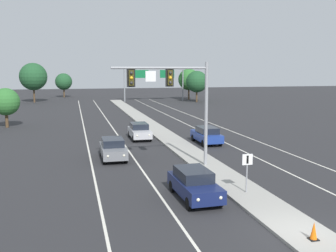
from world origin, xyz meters
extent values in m
plane|color=#28282B|center=(0.00, 0.00, 0.00)|extent=(260.00, 260.00, 0.00)
cube|color=#9E9B93|center=(0.00, 18.00, 0.07)|extent=(2.40, 110.00, 0.15)
cube|color=silver|center=(-4.70, 25.00, 0.00)|extent=(0.14, 100.00, 0.01)
cube|color=silver|center=(4.70, 25.00, 0.00)|extent=(0.14, 100.00, 0.01)
cube|color=silver|center=(-8.00, 25.00, 0.00)|extent=(0.14, 100.00, 0.01)
cube|color=silver|center=(8.00, 25.00, 0.00)|extent=(0.14, 100.00, 0.01)
cylinder|color=gray|center=(-0.18, 11.80, 3.75)|extent=(0.24, 0.24, 7.20)
cylinder|color=gray|center=(-3.45, 11.80, 6.95)|extent=(6.53, 0.16, 0.16)
cube|color=black|center=(-2.79, 11.84, 6.30)|extent=(0.56, 0.06, 1.20)
cube|color=#38330F|center=(-2.79, 11.80, 6.30)|extent=(0.32, 0.32, 1.00)
sphere|color=#282828|center=(-2.79, 11.63, 6.62)|extent=(0.22, 0.22, 0.22)
sphere|color=#F2A819|center=(-2.79, 11.63, 6.30)|extent=(0.22, 0.22, 0.22)
sphere|color=#282828|center=(-2.79, 11.63, 5.98)|extent=(0.22, 0.22, 0.22)
cube|color=black|center=(-5.41, 11.84, 6.30)|extent=(0.56, 0.06, 1.20)
cube|color=#38330F|center=(-5.41, 11.80, 6.30)|extent=(0.32, 0.32, 1.00)
sphere|color=#282828|center=(-5.41, 11.63, 6.62)|extent=(0.22, 0.22, 0.22)
sphere|color=#F2A819|center=(-5.41, 11.63, 6.30)|extent=(0.22, 0.22, 0.22)
sphere|color=#282828|center=(-5.41, 11.63, 5.98)|extent=(0.22, 0.22, 0.22)
cube|color=white|center=(-4.10, 11.78, 6.40)|extent=(0.70, 0.04, 0.70)
cylinder|color=gray|center=(-0.05, 5.34, 1.25)|extent=(0.08, 0.08, 2.20)
cube|color=white|center=(-0.05, 5.31, 2.00)|extent=(0.60, 0.03, 0.60)
cube|color=black|center=(-0.05, 5.29, 2.00)|extent=(0.12, 0.01, 0.44)
cube|color=#141E4C|center=(-3.03, 5.39, 0.67)|extent=(1.91, 4.45, 0.70)
cube|color=black|center=(-3.04, 5.61, 1.30)|extent=(1.65, 2.42, 0.56)
sphere|color=#EAE5C6|center=(-2.40, 3.22, 0.72)|extent=(0.18, 0.18, 0.18)
sphere|color=#EAE5C6|center=(-3.55, 3.19, 0.72)|extent=(0.18, 0.18, 0.18)
cylinder|color=black|center=(-2.19, 3.91, 0.32)|extent=(0.24, 0.65, 0.64)
cylinder|color=black|center=(-3.79, 3.87, 0.32)|extent=(0.24, 0.65, 0.64)
cylinder|color=black|center=(-2.27, 6.91, 0.32)|extent=(0.24, 0.65, 0.64)
cylinder|color=black|center=(-3.87, 6.87, 0.32)|extent=(0.24, 0.65, 0.64)
cube|color=slate|center=(-6.29, 15.79, 0.67)|extent=(1.83, 4.41, 0.70)
cube|color=black|center=(-6.29, 16.01, 1.30)|extent=(1.60, 2.39, 0.56)
sphere|color=#EAE5C6|center=(-5.73, 13.60, 0.72)|extent=(0.18, 0.18, 0.18)
sphere|color=#EAE5C6|center=(-6.88, 13.61, 0.72)|extent=(0.18, 0.18, 0.18)
cylinder|color=black|center=(-5.50, 14.28, 0.32)|extent=(0.22, 0.64, 0.64)
cylinder|color=black|center=(-7.10, 14.29, 0.32)|extent=(0.22, 0.64, 0.64)
cylinder|color=black|center=(-5.48, 17.28, 0.32)|extent=(0.22, 0.64, 0.64)
cylinder|color=black|center=(-7.08, 17.29, 0.32)|extent=(0.22, 0.64, 0.64)
cube|color=#B7B7BC|center=(-2.86, 23.90, 0.67)|extent=(1.85, 4.42, 0.70)
cube|color=black|center=(-2.86, 24.12, 1.30)|extent=(1.61, 2.39, 0.56)
sphere|color=#EAE5C6|center=(-2.30, 21.71, 0.72)|extent=(0.18, 0.18, 0.18)
sphere|color=#EAE5C6|center=(-3.46, 21.72, 0.72)|extent=(0.18, 0.18, 0.18)
cylinder|color=black|center=(-2.07, 22.39, 0.32)|extent=(0.23, 0.64, 0.64)
cylinder|color=black|center=(-3.67, 22.41, 0.32)|extent=(0.23, 0.64, 0.64)
cylinder|color=black|center=(-2.04, 25.39, 0.32)|extent=(0.23, 0.64, 0.64)
cylinder|color=black|center=(-3.64, 25.41, 0.32)|extent=(0.23, 0.64, 0.64)
cube|color=navy|center=(2.84, 20.19, 0.67)|extent=(1.82, 4.41, 0.70)
cube|color=black|center=(2.84, 19.97, 1.30)|extent=(1.60, 2.38, 0.56)
sphere|color=#EAE5C6|center=(2.25, 22.37, 0.72)|extent=(0.18, 0.18, 0.18)
sphere|color=#EAE5C6|center=(3.40, 22.37, 0.72)|extent=(0.18, 0.18, 0.18)
cylinder|color=black|center=(2.03, 21.68, 0.32)|extent=(0.22, 0.64, 0.64)
cylinder|color=black|center=(3.63, 21.69, 0.32)|extent=(0.22, 0.64, 0.64)
cylinder|color=black|center=(2.04, 18.68, 0.32)|extent=(0.22, 0.64, 0.64)
cylinder|color=black|center=(3.64, 18.69, 0.32)|extent=(0.22, 0.64, 0.64)
cube|color=black|center=(-0.07, -0.88, 0.17)|extent=(0.36, 0.36, 0.04)
cone|color=orange|center=(-0.07, -0.88, 0.54)|extent=(0.28, 0.28, 0.70)
cylinder|color=gray|center=(1.70, 69.81, 3.75)|extent=(0.28, 0.28, 7.50)
cylinder|color=gray|center=(14.70, 69.81, 3.75)|extent=(0.28, 0.28, 7.50)
cube|color=gray|center=(8.20, 69.81, 7.10)|extent=(13.00, 0.36, 0.70)
cube|color=#0F6033|center=(5.34, 69.61, 5.90)|extent=(3.20, 0.08, 1.70)
cube|color=#0F6033|center=(11.06, 69.61, 5.90)|extent=(3.20, 0.08, 1.70)
cylinder|color=#4C3823|center=(-16.88, 35.41, 0.89)|extent=(0.36, 0.36, 1.77)
sphere|color=#2D6B2D|center=(-16.88, 35.41, 3.07)|extent=(3.24, 3.24, 3.24)
cylinder|color=#4C3823|center=(-11.24, 86.27, 1.12)|extent=(0.36, 0.36, 2.25)
sphere|color=#1E4C28|center=(-11.24, 86.27, 3.89)|extent=(4.11, 4.11, 4.11)
cylinder|color=#4C3823|center=(16.36, 64.89, 1.25)|extent=(0.36, 0.36, 2.49)
sphere|color=#1E4C28|center=(16.36, 64.89, 4.32)|extent=(4.56, 4.56, 4.56)
cylinder|color=#4C3823|center=(-17.02, 72.15, 1.55)|extent=(0.36, 0.36, 3.11)
sphere|color=#1E4C28|center=(-17.02, 72.15, 5.38)|extent=(5.69, 5.69, 5.69)
cylinder|color=#4C3823|center=(16.69, 71.81, 1.33)|extent=(0.36, 0.36, 2.66)
sphere|color=#2D6B2D|center=(16.69, 71.81, 4.61)|extent=(4.87, 4.87, 4.87)
camera|label=1|loc=(-9.16, -13.70, 6.84)|focal=41.61mm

